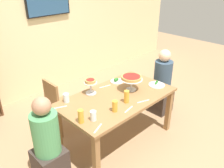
{
  "coord_description": "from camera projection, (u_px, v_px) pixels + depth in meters",
  "views": [
    {
      "loc": [
        -2.03,
        -1.96,
        2.32
      ],
      "look_at": [
        0.0,
        0.1,
        0.89
      ],
      "focal_mm": 37.56,
      "sensor_mm": 36.0,
      "label": 1
    }
  ],
  "objects": [
    {
      "name": "diner_head_west",
      "position": [
        48.0,
        148.0,
        2.65
      ],
      "size": [
        0.34,
        0.34,
        1.15
      ],
      "color": "#382D28",
      "rests_on": "ground_plane"
    },
    {
      "name": "beer_glass_amber_spare",
      "position": [
        115.0,
        106.0,
        2.85
      ],
      "size": [
        0.07,
        0.07,
        0.14
      ],
      "primitive_type": "cylinder",
      "color": "gold",
      "rests_on": "dining_table"
    },
    {
      "name": "cutlery_fork_near",
      "position": [
        105.0,
        86.0,
        3.48
      ],
      "size": [
        0.18,
        0.06,
        0.0
      ],
      "primitive_type": "cube",
      "rotation": [
        0.0,
        0.0,
        2.89
      ],
      "color": "silver",
      "rests_on": "dining_table"
    },
    {
      "name": "water_glass_clear_near",
      "position": [
        66.0,
        98.0,
        3.06
      ],
      "size": [
        0.08,
        0.08,
        0.12
      ],
      "primitive_type": "cylinder",
      "color": "white",
      "rests_on": "dining_table"
    },
    {
      "name": "personal_pizza_stand",
      "position": [
        91.0,
        84.0,
        3.23
      ],
      "size": [
        0.18,
        0.18,
        0.22
      ],
      "color": "silver",
      "rests_on": "dining_table"
    },
    {
      "name": "chair_far_left",
      "position": [
        59.0,
        103.0,
        3.55
      ],
      "size": [
        0.4,
        0.4,
        0.87
      ],
      "rotation": [
        0.0,
        0.0,
        -1.57
      ],
      "color": "olive",
      "rests_on": "ground_plane"
    },
    {
      "name": "cutlery_spare_fork",
      "position": [
        98.0,
        128.0,
        2.57
      ],
      "size": [
        0.17,
        0.08,
        0.0
      ],
      "primitive_type": "cube",
      "rotation": [
        0.0,
        0.0,
        0.39
      ],
      "color": "silver",
      "rests_on": "dining_table"
    },
    {
      "name": "ground_plane",
      "position": [
        117.0,
        139.0,
        3.55
      ],
      "size": [
        12.0,
        12.0,
        0.0
      ],
      "primitive_type": "plane",
      "color": "#9E7A56"
    },
    {
      "name": "dining_table",
      "position": [
        117.0,
        102.0,
        3.27
      ],
      "size": [
        1.6,
        0.91,
        0.74
      ],
      "color": "olive",
      "rests_on": "ground_plane"
    },
    {
      "name": "diner_head_east",
      "position": [
        162.0,
        86.0,
        4.04
      ],
      "size": [
        0.34,
        0.34,
        1.15
      ],
      "rotation": [
        0.0,
        0.0,
        3.14
      ],
      "color": "#382D28",
      "rests_on": "ground_plane"
    },
    {
      "name": "salad_plate_far_diner",
      "position": [
        157.0,
        85.0,
        3.52
      ],
      "size": [
        0.24,
        0.24,
        0.05
      ],
      "color": "white",
      "rests_on": "dining_table"
    },
    {
      "name": "beer_glass_amber_tall",
      "position": [
        127.0,
        97.0,
        3.04
      ],
      "size": [
        0.07,
        0.07,
        0.17
      ],
      "primitive_type": "cylinder",
      "color": "gold",
      "rests_on": "dining_table"
    },
    {
      "name": "beer_glass_amber_short",
      "position": [
        81.0,
        116.0,
        2.64
      ],
      "size": [
        0.07,
        0.07,
        0.16
      ],
      "primitive_type": "cylinder",
      "color": "gold",
      "rests_on": "dining_table"
    },
    {
      "name": "television",
      "position": [
        48.0,
        1.0,
        4.31
      ],
      "size": [
        0.89,
        0.05,
        0.54
      ],
      "color": "black"
    },
    {
      "name": "salad_plate_near_diner",
      "position": [
        117.0,
        81.0,
        3.62
      ],
      "size": [
        0.2,
        0.2,
        0.07
      ],
      "color": "white",
      "rests_on": "dining_table"
    },
    {
      "name": "cutlery_fork_far",
      "position": [
        129.0,
        109.0,
        2.92
      ],
      "size": [
        0.18,
        0.05,
        0.0
      ],
      "primitive_type": "cube",
      "rotation": [
        0.0,
        0.0,
        0.19
      ],
      "color": "silver",
      "rests_on": "dining_table"
    },
    {
      "name": "rear_partition",
      "position": [
        32.0,
        24.0,
        4.34
      ],
      "size": [
        8.0,
        0.12,
        2.8
      ],
      "primitive_type": "cube",
      "color": "beige",
      "rests_on": "ground_plane"
    },
    {
      "name": "cutlery_knife_far",
      "position": [
        60.0,
        107.0,
        2.96
      ],
      "size": [
        0.17,
        0.08,
        0.0
      ],
      "primitive_type": "cube",
      "rotation": [
        0.0,
        0.0,
        2.75
      ],
      "color": "silver",
      "rests_on": "dining_table"
    },
    {
      "name": "deep_dish_pizza_stand",
      "position": [
        131.0,
        79.0,
        3.31
      ],
      "size": [
        0.32,
        0.32,
        0.22
      ],
      "color": "silver",
      "rests_on": "dining_table"
    },
    {
      "name": "water_glass_clear_far",
      "position": [
        93.0,
        116.0,
        2.69
      ],
      "size": [
        0.07,
        0.07,
        0.12
      ],
      "primitive_type": "cylinder",
      "color": "white",
      "rests_on": "dining_table"
    },
    {
      "name": "cutlery_knife_near",
      "position": [
        143.0,
        101.0,
        3.09
      ],
      "size": [
        0.18,
        0.07,
        0.0
      ],
      "primitive_type": "cube",
      "rotation": [
        0.0,
        0.0,
        -0.34
      ],
      "color": "silver",
      "rests_on": "dining_table"
    }
  ]
}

